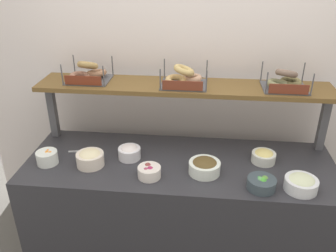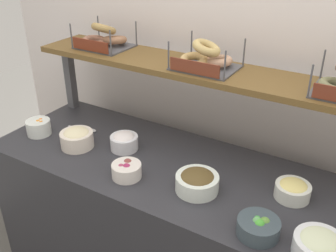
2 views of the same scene
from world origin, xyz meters
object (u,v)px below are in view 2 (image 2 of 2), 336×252
at_px(serving_spoon_near_plate, 86,130).
at_px(bowl_cream_cheese, 124,141).
at_px(bowl_potato_salad, 77,138).
at_px(bowl_beet_salad, 127,170).
at_px(bowl_veggie_mix, 258,227).
at_px(bowl_chocolate_spread, 197,181).
at_px(bowl_egg_salad, 293,190).
at_px(bowl_fruit_salad, 39,127).
at_px(bowl_scallion_spread, 320,245).
at_px(bagel_basket_sesame, 206,59).
at_px(bagel_basket_everything, 104,39).

bearing_deg(serving_spoon_near_plate, bowl_cream_cheese, -8.86).
distance_m(bowl_potato_salad, bowl_beet_salad, 0.40).
bearing_deg(bowl_veggie_mix, bowl_chocolate_spread, 159.00).
distance_m(bowl_egg_salad, bowl_fruit_salad, 1.38).
bearing_deg(bowl_scallion_spread, bowl_beet_salad, 177.61).
bearing_deg(bowl_chocolate_spread, bowl_beet_salad, -166.73).
bearing_deg(serving_spoon_near_plate, bowl_potato_salad, -63.31).
bearing_deg(bowl_egg_salad, bowl_beet_salad, -160.89).
relative_size(bowl_veggie_mix, bagel_basket_sesame, 0.55).
bearing_deg(bowl_egg_salad, bowl_scallion_spread, -58.80).
xyz_separation_m(bowl_egg_salad, bowl_fruit_salad, (-1.37, -0.16, 0.00)).
relative_size(bowl_scallion_spread, bowl_egg_salad, 1.22).
bearing_deg(bowl_veggie_mix, bagel_basket_everything, 155.41).
bearing_deg(bowl_chocolate_spread, bagel_basket_sesame, 113.37).
bearing_deg(bagel_basket_everything, bowl_egg_salad, -10.87).
height_order(bowl_chocolate_spread, bowl_cream_cheese, same).
distance_m(bowl_scallion_spread, bowl_egg_salad, 0.33).
bearing_deg(bowl_cream_cheese, bowl_egg_salad, 3.07).
bearing_deg(bowl_scallion_spread, bowl_chocolate_spread, 168.20).
height_order(bowl_chocolate_spread, serving_spoon_near_plate, bowl_chocolate_spread).
relative_size(bowl_potato_salad, bowl_scallion_spread, 0.93).
xyz_separation_m(bowl_potato_salad, bagel_basket_sesame, (0.56, 0.35, 0.43)).
distance_m(bowl_egg_salad, bowl_beet_salad, 0.75).
bearing_deg(bowl_chocolate_spread, serving_spoon_near_plate, 168.10).
relative_size(bowl_scallion_spread, bowl_cream_cheese, 1.28).
bearing_deg(bagel_basket_sesame, bowl_fruit_salad, -156.71).
relative_size(bowl_potato_salad, bowl_veggie_mix, 1.06).
bearing_deg(bowl_potato_salad, bagel_basket_sesame, 32.27).
relative_size(bowl_chocolate_spread, bowl_potato_salad, 1.11).
bearing_deg(bowl_scallion_spread, bowl_egg_salad, 121.20).
distance_m(bowl_chocolate_spread, bagel_basket_everything, 1.00).
bearing_deg(bowl_veggie_mix, bowl_egg_salad, 80.23).
xyz_separation_m(bowl_egg_salad, bagel_basket_everything, (-1.18, 0.23, 0.44)).
bearing_deg(serving_spoon_near_plate, bagel_basket_everything, 92.79).
bearing_deg(bowl_egg_salad, bowl_chocolate_spread, -156.10).
bearing_deg(bagel_basket_everything, bowl_veggie_mix, -24.59).
bearing_deg(bowl_veggie_mix, bowl_scallion_spread, 2.84).
relative_size(bowl_egg_salad, bowl_veggie_mix, 0.93).
xyz_separation_m(bowl_potato_salad, bowl_veggie_mix, (1.04, -0.14, -0.02)).
height_order(bowl_potato_salad, bowl_fruit_salad, bowl_potato_salad).
height_order(bowl_fruit_salad, bowl_veggie_mix, bowl_fruit_salad).
height_order(bowl_veggie_mix, serving_spoon_near_plate, bowl_veggie_mix).
distance_m(bowl_egg_salad, bagel_basket_sesame, 0.72).
xyz_separation_m(bowl_chocolate_spread, bowl_fruit_salad, (-1.00, 0.00, -0.00)).
distance_m(bowl_cream_cheese, bowl_egg_salad, 0.87).
xyz_separation_m(bowl_chocolate_spread, serving_spoon_near_plate, (-0.80, 0.17, -0.04)).
bearing_deg(bagel_basket_everything, serving_spoon_near_plate, -87.21).
bearing_deg(bowl_scallion_spread, bowl_potato_salad, 174.36).
bearing_deg(bowl_scallion_spread, bowl_fruit_salad, 175.65).
height_order(bowl_potato_salad, bowl_cream_cheese, bowl_potato_salad).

